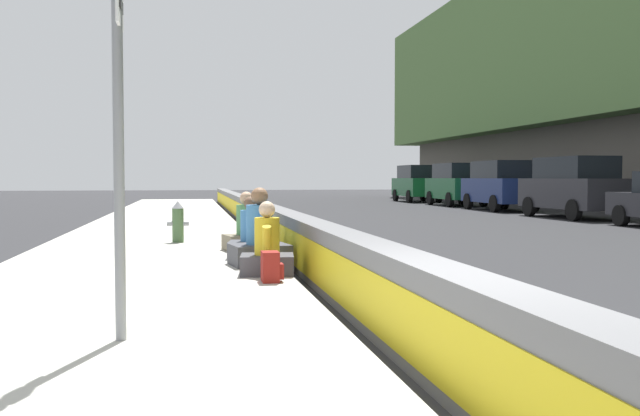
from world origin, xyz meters
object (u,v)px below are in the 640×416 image
fire_hydrant (178,221)px  parked_car_midline (500,185)px  seated_person_foreground (267,252)px  parked_car_fourth (574,186)px  parked_car_far (456,184)px  route_sign_post (119,93)px  parked_car_farther (417,183)px  seated_person_rear (251,238)px  backpack (271,267)px  seated_person_far (247,232)px  seated_person_middle (260,241)px

fire_hydrant → parked_car_midline: bearing=-44.2°
seated_person_foreground → parked_car_fourth: size_ratio=0.21×
seated_person_foreground → parked_car_far: (25.29, -12.99, 0.72)m
route_sign_post → parked_car_far: size_ratio=0.74×
seated_person_foreground → parked_car_farther: parked_car_farther is taller
seated_person_rear → parked_car_farther: 32.05m
route_sign_post → parked_car_farther: route_sign_post is taller
seated_person_foreground → seated_person_rear: bearing=1.3°
parked_car_farther → backpack: bearing=158.2°
seated_person_foreground → parked_car_fourth: (13.67, -12.92, 0.72)m
fire_hydrant → parked_car_fourth: parked_car_fourth is taller
seated_person_far → parked_car_midline: size_ratio=0.23×
parked_car_farther → route_sign_post: bearing=157.6°
seated_person_middle → parked_car_farther: 32.97m
fire_hydrant → seated_person_far: (-1.91, -1.30, -0.10)m
backpack → parked_car_farther: 34.62m
seated_person_rear → seated_person_middle: bearing=-177.4°
seated_person_middle → parked_car_fourth: 18.07m
backpack → seated_person_rear: bearing=0.4°
parked_car_farther → parked_car_far: bearing=-178.6°
backpack → parked_car_midline: (20.55, -12.96, 0.85)m
parked_car_midline → parked_car_far: (5.45, -0.06, 0.00)m
seated_person_far → parked_car_midline: (16.56, -12.96, 0.70)m
route_sign_post → backpack: route_sign_post is taller
seated_person_foreground → backpack: (-0.71, 0.03, -0.13)m
seated_person_middle → seated_person_rear: seated_person_middle is taller
parked_car_far → parked_car_farther: size_ratio=1.00×
seated_person_foreground → seated_person_far: seated_person_far is taller
backpack → parked_car_fourth: parked_car_fourth is taller
seated_person_foreground → fire_hydrant: bearing=14.3°
fire_hydrant → seated_person_foreground: (-5.19, -1.33, -0.12)m
seated_person_foreground → route_sign_post: bearing=156.1°
seated_person_middle → backpack: seated_person_middle is taller
seated_person_rear → parked_car_midline: (17.75, -12.98, 0.72)m
backpack → parked_car_farther: bearing=-21.8°
parked_car_fourth → route_sign_post: bearing=140.0°
route_sign_post → seated_person_middle: route_sign_post is taller
backpack → parked_car_midline: size_ratio=0.08×
parked_car_far → parked_car_farther: same height
fire_hydrant → seated_person_middle: seated_person_middle is taller
seated_person_foreground → parked_car_far: parked_car_far is taller
route_sign_post → parked_car_farther: size_ratio=0.74×
parked_car_farther → seated_person_far: bearing=155.4°
parked_car_fourth → parked_car_far: size_ratio=1.00×
route_sign_post → seated_person_far: bearing=-13.0°
backpack → fire_hydrant: bearing=12.4°
backpack → parked_car_fourth: (14.38, -12.95, 0.85)m
seated_person_foreground → parked_car_midline: size_ratio=0.21×
fire_hydrant → parked_car_farther: (26.24, -14.17, 0.60)m
parked_car_fourth → parked_car_midline: (6.17, -0.01, 0.00)m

